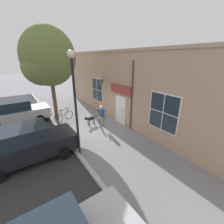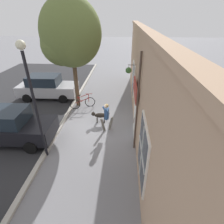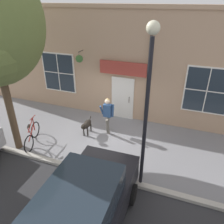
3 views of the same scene
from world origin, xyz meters
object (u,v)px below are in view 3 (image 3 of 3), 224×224
at_px(dog_on_leash, 87,125).
at_px(parked_car_mid_block, 82,212).
at_px(leaning_bicycle, 32,135).
at_px(pedestrian_walking, 108,113).
at_px(street_lamp, 148,93).

bearing_deg(dog_on_leash, parked_car_mid_block, 25.25).
bearing_deg(leaning_bicycle, parked_car_mid_block, 53.10).
distance_m(pedestrian_walking, dog_on_leash, 1.06).
bearing_deg(street_lamp, dog_on_leash, -125.20).
xyz_separation_m(pedestrian_walking, street_lamp, (2.57, 2.13, 2.25)).
height_order(pedestrian_walking, leaning_bicycle, pedestrian_walking).
relative_size(pedestrian_walking, street_lamp, 0.33).
relative_size(parked_car_mid_block, street_lamp, 0.88).
relative_size(dog_on_leash, leaning_bicycle, 0.68).
distance_m(leaning_bicycle, parked_car_mid_block, 4.76).
height_order(dog_on_leash, leaning_bicycle, leaning_bicycle).
xyz_separation_m(leaning_bicycle, street_lamp, (0.67, 4.71, 2.84)).
relative_size(dog_on_leash, street_lamp, 0.23).
height_order(dog_on_leash, parked_car_mid_block, parked_car_mid_block).
height_order(pedestrian_walking, dog_on_leash, pedestrian_walking).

